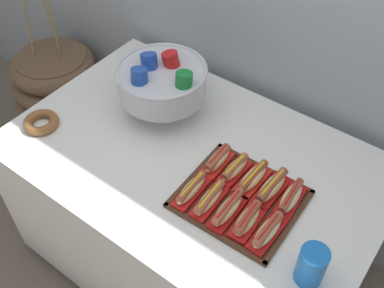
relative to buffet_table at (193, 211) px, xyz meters
name	(u,v)px	position (x,y,z in m)	size (l,w,h in m)	color
ground_plane	(193,258)	(0.00, 0.00, -0.40)	(10.00, 10.00, 0.00)	#7A6B5B
buffet_table	(193,211)	(0.00, 0.00, 0.00)	(1.44, 0.92, 0.77)	white
floor_vase	(62,99)	(-1.16, 0.25, -0.12)	(0.56, 0.56, 1.15)	brown
serving_tray	(240,199)	(0.26, -0.07, 0.37)	(0.41, 0.37, 0.01)	#472B19
hot_dog_0	(192,189)	(0.11, -0.16, 0.40)	(0.06, 0.18, 0.06)	red
hot_dog_1	(209,199)	(0.18, -0.16, 0.40)	(0.07, 0.17, 0.06)	red
hot_dog_2	(228,209)	(0.26, -0.15, 0.40)	(0.07, 0.18, 0.06)	#B21414
hot_dog_3	(247,220)	(0.33, -0.15, 0.40)	(0.08, 0.16, 0.06)	red
hot_dog_4	(267,232)	(0.41, -0.15, 0.40)	(0.07, 0.17, 0.06)	#B21414
hot_dog_5	(217,160)	(0.10, 0.01, 0.40)	(0.07, 0.16, 0.06)	red
hot_dog_6	(235,169)	(0.18, 0.01, 0.40)	(0.07, 0.16, 0.06)	red
hot_dog_7	(253,179)	(0.25, 0.01, 0.40)	(0.07, 0.17, 0.06)	red
hot_dog_8	(271,188)	(0.33, 0.01, 0.40)	(0.07, 0.18, 0.07)	#B21414
hot_dog_9	(291,198)	(0.40, 0.01, 0.40)	(0.08, 0.17, 0.06)	#B21414
punch_bowl	(162,81)	(-0.26, 0.14, 0.52)	(0.37, 0.37, 0.27)	silver
cup_stack	(311,266)	(0.58, -0.20, 0.43)	(0.09, 0.09, 0.14)	blue
donut	(41,122)	(-0.60, -0.24, 0.38)	(0.14, 0.14, 0.04)	brown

